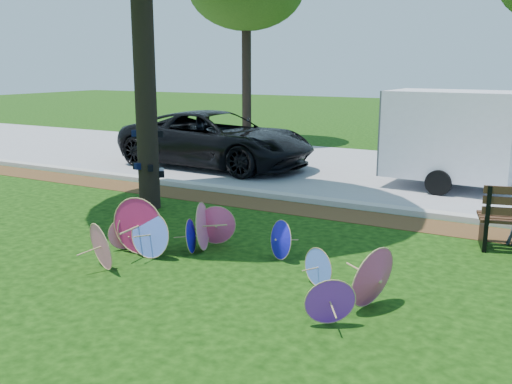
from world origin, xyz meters
TOP-DOWN VIEW (x-y plane):
  - ground at (0.00, 0.00)m, footprint 90.00×90.00m
  - mulch_strip at (0.00, 4.50)m, footprint 90.00×1.00m
  - curb at (0.00, 5.20)m, footprint 90.00×0.30m
  - street at (0.00, 9.35)m, footprint 90.00×8.00m
  - parasol_pile at (0.22, 0.74)m, footprint 4.79×2.39m
  - black_van at (-4.11, 7.97)m, footprint 5.99×3.00m
  - cargo_trailer at (2.50, 8.16)m, footprint 3.05×2.04m

SIDE VIEW (x-z plane):
  - ground at x=0.00m, z-range 0.00..0.00m
  - mulch_strip at x=0.00m, z-range 0.00..0.01m
  - street at x=0.00m, z-range 0.00..0.01m
  - curb at x=0.00m, z-range 0.00..0.12m
  - parasol_pile at x=0.22m, z-range -0.10..0.85m
  - black_van at x=-4.11m, z-range 0.00..1.63m
  - cargo_trailer at x=2.50m, z-range 0.00..2.66m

